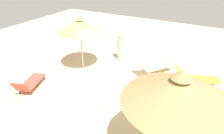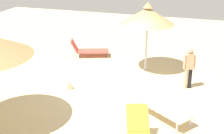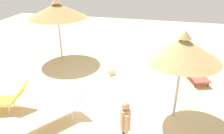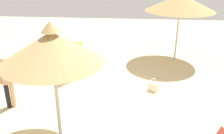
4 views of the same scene
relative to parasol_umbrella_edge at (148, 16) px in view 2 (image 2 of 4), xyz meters
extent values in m
cube|color=beige|center=(-1.96, 0.72, -2.32)|extent=(24.00, 24.00, 0.10)
cylinder|color=#B2B2B7|center=(0.00, 0.00, -1.16)|extent=(0.08, 0.08, 2.20)
cone|color=tan|center=(0.00, 0.00, 0.00)|extent=(2.13, 2.13, 0.64)
cone|color=tan|center=(0.00, 0.00, 0.42)|extent=(0.38, 0.38, 0.22)
cube|color=#CC4C3F|center=(0.88, 2.64, -2.01)|extent=(1.07, 1.56, 0.05)
cylinder|color=#2D2D33|center=(1.33, 2.17, -2.15)|extent=(0.04, 0.04, 0.23)
cylinder|color=#2D2D33|center=(0.84, 1.99, -2.15)|extent=(0.04, 0.04, 0.23)
cylinder|color=#2D2D33|center=(0.93, 3.30, -2.15)|extent=(0.04, 0.04, 0.23)
cylinder|color=#2D2D33|center=(0.43, 3.12, -2.15)|extent=(0.04, 0.04, 0.23)
cube|color=#CC4C3F|center=(0.60, 3.44, -1.73)|extent=(0.69, 0.50, 0.53)
cube|color=silver|center=(-3.68, -1.38, -1.91)|extent=(1.51, 1.75, 0.05)
cylinder|color=silver|center=(-3.84, -2.12, -2.10)|extent=(0.04, 0.04, 0.33)
cylinder|color=silver|center=(-4.31, -1.79, -2.10)|extent=(0.04, 0.04, 0.33)
cylinder|color=silver|center=(-3.04, -0.98, -2.10)|extent=(0.04, 0.04, 0.33)
cylinder|color=silver|center=(-3.51, -0.65, -2.10)|extent=(0.04, 0.04, 0.33)
cube|color=silver|center=(-3.10, -0.56, -1.65)|extent=(0.78, 0.70, 0.49)
cube|color=gold|center=(-4.89, -0.79, -1.62)|extent=(0.70, 0.73, 0.58)
cylinder|color=tan|center=(-1.28, -1.74, -1.89)|extent=(0.13, 0.13, 0.76)
cylinder|color=black|center=(-1.23, -1.88, -1.89)|extent=(0.13, 0.13, 0.76)
cube|color=tan|center=(-1.26, -1.81, -1.23)|extent=(0.29, 0.31, 0.57)
sphere|color=tan|center=(-1.26, -1.81, -0.84)|extent=(0.20, 0.20, 0.20)
cylinder|color=tan|center=(-1.32, -1.65, -1.25)|extent=(0.09, 0.09, 0.52)
cylinder|color=tan|center=(-1.19, -1.97, -1.25)|extent=(0.09, 0.09, 0.52)
cube|color=beige|center=(-2.61, 2.31, -2.13)|extent=(0.33, 0.35, 0.28)
torus|color=beige|center=(-2.61, 2.31, -1.94)|extent=(0.17, 0.19, 0.23)
camera|label=1|loc=(-5.85, 7.34, 2.77)|focal=31.03mm
camera|label=2|loc=(-11.97, -2.31, 2.70)|focal=50.64mm
camera|label=3|loc=(-0.57, -5.98, 2.17)|focal=35.32mm
camera|label=4|loc=(4.49, 1.62, 1.52)|focal=39.02mm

